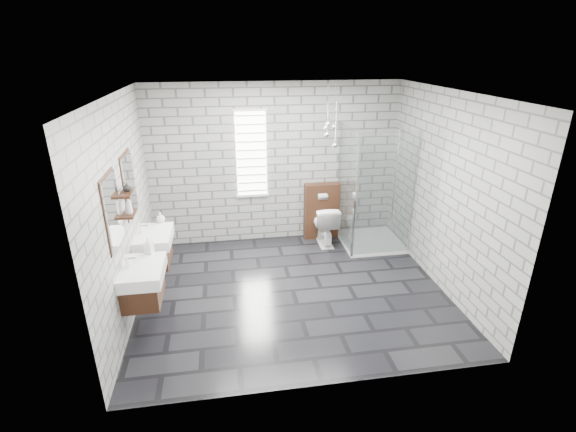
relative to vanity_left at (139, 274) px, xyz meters
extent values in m
cube|color=black|center=(1.91, 0.54, -0.77)|extent=(4.20, 3.60, 0.02)
cube|color=white|center=(1.91, 0.54, 1.95)|extent=(4.20, 3.60, 0.02)
cube|color=gray|center=(1.91, 2.35, 0.59)|extent=(4.20, 0.02, 2.70)
cube|color=gray|center=(1.91, -1.27, 0.59)|extent=(4.20, 0.02, 2.70)
cube|color=gray|center=(-0.20, 0.54, 0.59)|extent=(0.02, 3.60, 2.70)
cube|color=gray|center=(4.02, 0.54, 0.59)|extent=(0.02, 3.60, 2.70)
cube|color=#3C2112|center=(0.02, 0.00, -0.21)|extent=(0.42, 0.62, 0.30)
cube|color=silver|center=(0.22, 0.00, -0.18)|extent=(0.02, 0.35, 0.01)
cube|color=white|center=(0.04, 0.00, 0.02)|extent=(0.47, 0.70, 0.15)
cylinder|color=silver|center=(-0.11, 0.00, 0.15)|extent=(0.04, 0.04, 0.12)
cylinder|color=silver|center=(-0.06, 0.00, 0.20)|extent=(0.10, 0.02, 0.02)
cube|color=white|center=(-0.17, 0.00, 0.79)|extent=(0.03, 0.55, 0.80)
cube|color=#3C2112|center=(-0.19, 0.00, 0.79)|extent=(0.01, 0.59, 0.84)
cube|color=#3C2112|center=(0.02, 0.95, -0.21)|extent=(0.42, 0.62, 0.30)
cube|color=silver|center=(0.22, 0.95, -0.18)|extent=(0.02, 0.35, 0.01)
cube|color=white|center=(0.04, 0.95, 0.02)|extent=(0.47, 0.70, 0.15)
cylinder|color=silver|center=(-0.11, 0.95, 0.15)|extent=(0.04, 0.04, 0.12)
cylinder|color=silver|center=(-0.06, 0.95, 0.20)|extent=(0.10, 0.02, 0.02)
cube|color=white|center=(-0.17, 0.95, 0.79)|extent=(0.03, 0.55, 0.80)
cube|color=#3C2112|center=(-0.19, 0.95, 0.79)|extent=(0.01, 0.59, 0.84)
cube|color=#3C2112|center=(-0.12, 0.49, 0.56)|extent=(0.14, 0.30, 0.03)
cube|color=#3C2112|center=(-0.12, 0.49, 0.82)|extent=(0.14, 0.30, 0.03)
cube|color=white|center=(1.51, 2.32, 0.79)|extent=(0.50, 0.02, 1.40)
cube|color=silver|center=(1.51, 2.31, 1.51)|extent=(0.56, 0.04, 0.04)
cube|color=silver|center=(1.51, 2.31, 0.07)|extent=(0.56, 0.04, 0.04)
cube|color=silver|center=(1.51, 2.30, 0.16)|extent=(0.48, 0.01, 0.02)
cube|color=silver|center=(1.51, 2.30, 0.30)|extent=(0.48, 0.01, 0.02)
cube|color=silver|center=(1.51, 2.30, 0.44)|extent=(0.48, 0.01, 0.02)
cube|color=silver|center=(1.51, 2.30, 0.58)|extent=(0.48, 0.01, 0.02)
cube|color=silver|center=(1.51, 2.30, 0.72)|extent=(0.48, 0.01, 0.02)
cube|color=silver|center=(1.51, 2.30, 0.86)|extent=(0.48, 0.01, 0.02)
cube|color=silver|center=(1.51, 2.30, 1.00)|extent=(0.48, 0.01, 0.02)
cube|color=silver|center=(1.51, 2.30, 1.14)|extent=(0.48, 0.01, 0.02)
cube|color=silver|center=(1.51, 2.30, 1.28)|extent=(0.48, 0.01, 0.03)
cube|color=silver|center=(1.51, 2.30, 1.42)|extent=(0.48, 0.01, 0.03)
cube|color=#3C2112|center=(2.71, 2.24, -0.26)|extent=(0.60, 0.20, 1.00)
cube|color=silver|center=(2.71, 2.13, 0.04)|extent=(0.18, 0.01, 0.12)
cube|color=white|center=(3.51, 1.84, -0.73)|extent=(1.00, 1.00, 0.06)
cube|color=silver|center=(3.51, 1.35, 0.27)|extent=(1.00, 0.01, 2.00)
cube|color=silver|center=(3.02, 1.84, 0.27)|extent=(0.01, 1.00, 2.00)
cube|color=silver|center=(3.02, 1.35, 0.27)|extent=(0.03, 0.03, 2.00)
cube|color=silver|center=(3.99, 1.35, 0.27)|extent=(0.03, 0.03, 2.00)
cylinder|color=silver|center=(3.95, 2.04, 0.34)|extent=(0.02, 0.02, 1.80)
cylinder|color=silver|center=(3.87, 2.04, 1.26)|extent=(0.14, 0.14, 0.02)
sphere|color=silver|center=(2.65, 1.82, 1.18)|extent=(0.09, 0.09, 0.09)
cylinder|color=silver|center=(2.65, 1.82, 1.59)|extent=(0.01, 0.01, 0.72)
sphere|color=silver|center=(2.79, 1.84, 1.00)|extent=(0.09, 0.09, 0.09)
cylinder|color=silver|center=(2.79, 1.84, 1.50)|extent=(0.01, 0.01, 0.89)
sphere|color=silver|center=(2.70, 1.95, 1.32)|extent=(0.09, 0.09, 0.09)
cylinder|color=silver|center=(2.70, 1.95, 1.65)|extent=(0.01, 0.01, 0.58)
sphere|color=silver|center=(2.66, 1.93, 1.27)|extent=(0.09, 0.09, 0.09)
cylinder|color=silver|center=(2.66, 1.93, 1.63)|extent=(0.01, 0.01, 0.63)
sphere|color=silver|center=(2.80, 1.96, 1.27)|extent=(0.09, 0.09, 0.09)
cylinder|color=silver|center=(2.80, 1.96, 1.63)|extent=(0.01, 0.01, 0.63)
imported|color=white|center=(2.71, 1.98, -0.40)|extent=(0.40, 0.69, 0.70)
imported|color=#B2B2B2|center=(0.08, 0.33, 0.20)|extent=(0.12, 0.12, 0.20)
imported|color=#B2B2B2|center=(0.10, 1.30, 0.17)|extent=(0.12, 0.12, 0.15)
imported|color=#B2B2B2|center=(-0.11, 0.46, 0.69)|extent=(0.10, 0.10, 0.22)
imported|color=#B2B2B2|center=(-0.11, 0.53, 0.89)|extent=(0.11, 0.11, 0.10)
camera|label=1|loc=(1.04, -4.45, 2.46)|focal=26.00mm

